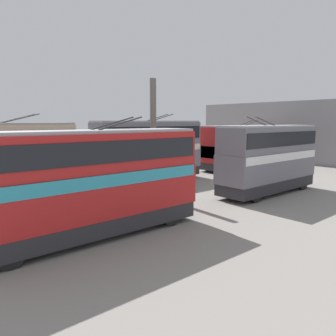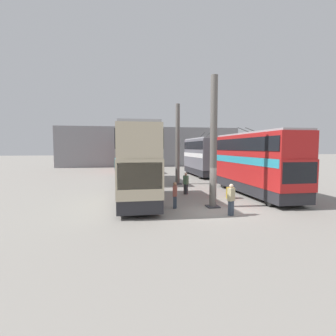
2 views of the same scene
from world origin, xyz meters
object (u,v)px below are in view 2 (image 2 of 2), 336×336
(bus_right_far, at_px, (128,154))
(person_aisle_foreground, at_px, (231,199))
(person_by_right_row, at_px, (175,194))
(bus_left_far, at_px, (201,155))
(bus_right_near, at_px, (135,160))
(person_aisle_midway, at_px, (186,183))
(bus_left_near, at_px, (255,160))
(bus_right_mid, at_px, (130,154))
(oil_drum, at_px, (230,193))

(bus_right_far, bearing_deg, person_aisle_foreground, -170.18)
(bus_right_far, bearing_deg, person_by_right_row, -175.07)
(bus_left_far, xyz_separation_m, bus_right_near, (-15.51, 9.45, 0.10))
(bus_left_far, distance_m, person_aisle_midway, 14.07)
(bus_left_near, xyz_separation_m, person_aisle_midway, (1.30, 5.30, -1.88))
(bus_left_near, bearing_deg, person_aisle_foreground, 141.82)
(bus_left_near, height_order, bus_right_near, bus_right_near)
(bus_left_near, bearing_deg, person_aisle_midway, 76.20)
(bus_right_near, distance_m, person_by_right_row, 3.73)
(bus_right_far, relative_size, person_aisle_midway, 6.55)
(person_aisle_midway, bearing_deg, bus_right_mid, 86.98)
(oil_drum, bearing_deg, bus_left_far, -9.26)
(person_aisle_foreground, xyz_separation_m, oil_drum, (4.63, -1.95, -0.53))
(oil_drum, bearing_deg, person_aisle_foreground, 157.20)
(bus_left_far, relative_size, person_aisle_foreground, 5.22)
(bus_left_near, height_order, person_aisle_foreground, bus_left_near)
(bus_right_mid, height_order, bus_right_far, bus_right_mid)
(bus_left_near, relative_size, person_aisle_foreground, 6.04)
(bus_right_far, bearing_deg, bus_left_far, -134.29)
(person_aisle_midway, distance_m, oil_drum, 3.67)
(person_aisle_midway, relative_size, oil_drum, 2.13)
(bus_right_near, xyz_separation_m, oil_drum, (0.33, -6.97, -2.54))
(bus_right_far, distance_m, person_by_right_row, 26.96)
(bus_left_far, relative_size, bus_right_far, 0.81)
(bus_left_far, height_order, person_aisle_midway, bus_left_far)
(bus_left_far, xyz_separation_m, bus_right_far, (9.22, 9.45, -0.11))
(bus_left_near, xyz_separation_m, person_aisle_foreground, (-5.63, 4.42, -1.86))
(person_aisle_foreground, bearing_deg, bus_right_near, -163.65)
(bus_left_far, distance_m, bus_right_mid, 10.19)
(bus_right_far, height_order, person_aisle_foreground, bus_right_far)
(bus_right_near, relative_size, person_by_right_row, 5.50)
(bus_left_near, distance_m, bus_right_far, 25.24)
(bus_right_far, bearing_deg, bus_right_mid, 180.00)
(bus_right_near, bearing_deg, person_aisle_foreground, -130.58)
(person_by_right_row, distance_m, oil_drum, 5.26)
(person_by_right_row, distance_m, person_aisle_midway, 5.04)
(bus_left_near, distance_m, bus_right_near, 9.54)
(bus_right_mid, relative_size, person_by_right_row, 6.33)
(bus_left_far, distance_m, bus_right_far, 13.20)
(bus_right_far, xyz_separation_m, person_aisle_midway, (-22.11, -4.15, -1.81))
(bus_right_mid, distance_m, person_aisle_midway, 10.21)
(person_aisle_midway, height_order, person_aisle_foreground, person_aisle_foreground)
(person_by_right_row, bearing_deg, oil_drum, 44.77)
(person_aisle_midway, bearing_deg, person_by_right_row, -139.04)
(person_by_right_row, bearing_deg, bus_left_near, 43.00)
(bus_left_far, xyz_separation_m, person_aisle_midway, (-12.89, 5.30, -1.92))
(bus_right_far, height_order, oil_drum, bus_right_far)
(bus_right_mid, xyz_separation_m, person_aisle_midway, (-9.08, -4.15, -2.11))
(bus_left_near, bearing_deg, bus_left_far, 0.00)
(bus_left_near, bearing_deg, oil_drum, 111.91)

